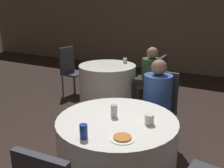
{
  "coord_description": "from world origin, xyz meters",
  "views": [
    {
      "loc": [
        0.94,
        -1.95,
        1.75
      ],
      "look_at": [
        -0.49,
        0.68,
        0.83
      ],
      "focal_mm": 40.0,
      "sensor_mm": 36.0,
      "label": 1
    }
  ],
  "objects_px": {
    "chair_near_north": "(160,103)",
    "pizza_plate_near": "(122,138)",
    "chair_far_east": "(157,79)",
    "table_near": "(117,152)",
    "soda_can_silver": "(114,111)",
    "soda_can_blue": "(84,131)",
    "person_green_jacket": "(147,78)",
    "person_blue_shirt": "(155,105)",
    "chair_far_west": "(70,67)",
    "table_far": "(107,84)"
  },
  "relations": [
    {
      "from": "table_far",
      "to": "person_green_jacket",
      "type": "relative_size",
      "value": 0.94
    },
    {
      "from": "table_near",
      "to": "pizza_plate_near",
      "type": "distance_m",
      "value": 0.53
    },
    {
      "from": "table_far",
      "to": "chair_far_east",
      "type": "height_order",
      "value": "chair_far_east"
    },
    {
      "from": "person_blue_shirt",
      "to": "pizza_plate_near",
      "type": "height_order",
      "value": "person_blue_shirt"
    },
    {
      "from": "chair_near_north",
      "to": "pizza_plate_near",
      "type": "height_order",
      "value": "chair_near_north"
    },
    {
      "from": "pizza_plate_near",
      "to": "soda_can_silver",
      "type": "relative_size",
      "value": 1.77
    },
    {
      "from": "table_near",
      "to": "person_blue_shirt",
      "type": "xyz_separation_m",
      "value": [
        0.09,
        0.83,
        0.23
      ]
    },
    {
      "from": "soda_can_blue",
      "to": "table_near",
      "type": "bearing_deg",
      "value": 81.44
    },
    {
      "from": "chair_far_west",
      "to": "pizza_plate_near",
      "type": "height_order",
      "value": "chair_far_west"
    },
    {
      "from": "table_far",
      "to": "pizza_plate_near",
      "type": "xyz_separation_m",
      "value": [
        1.44,
        -2.28,
        0.37
      ]
    },
    {
      "from": "chair_near_north",
      "to": "person_blue_shirt",
      "type": "bearing_deg",
      "value": 90.0
    },
    {
      "from": "soda_can_silver",
      "to": "soda_can_blue",
      "type": "bearing_deg",
      "value": -91.99
    },
    {
      "from": "table_near",
      "to": "soda_can_blue",
      "type": "relative_size",
      "value": 9.54
    },
    {
      "from": "table_near",
      "to": "pizza_plate_near",
      "type": "relative_size",
      "value": 5.39
    },
    {
      "from": "person_blue_shirt",
      "to": "table_near",
      "type": "bearing_deg",
      "value": 90.0
    },
    {
      "from": "table_near",
      "to": "chair_far_east",
      "type": "relative_size",
      "value": 1.2
    },
    {
      "from": "chair_far_east",
      "to": "person_blue_shirt",
      "type": "xyz_separation_m",
      "value": [
        0.38,
        -1.19,
        0.02
      ]
    },
    {
      "from": "table_near",
      "to": "person_green_jacket",
      "type": "distance_m",
      "value": 2.07
    },
    {
      "from": "soda_can_silver",
      "to": "person_blue_shirt",
      "type": "bearing_deg",
      "value": 79.61
    },
    {
      "from": "table_near",
      "to": "chair_far_west",
      "type": "height_order",
      "value": "chair_far_west"
    },
    {
      "from": "chair_near_north",
      "to": "pizza_plate_near",
      "type": "relative_size",
      "value": 4.5
    },
    {
      "from": "person_green_jacket",
      "to": "pizza_plate_near",
      "type": "xyz_separation_m",
      "value": [
        0.67,
        -2.32,
        0.17
      ]
    },
    {
      "from": "table_near",
      "to": "chair_far_west",
      "type": "bearing_deg",
      "value": 136.37
    },
    {
      "from": "chair_far_west",
      "to": "person_blue_shirt",
      "type": "bearing_deg",
      "value": 67.08
    },
    {
      "from": "chair_far_west",
      "to": "soda_can_blue",
      "type": "relative_size",
      "value": 7.97
    },
    {
      "from": "chair_far_east",
      "to": "pizza_plate_near",
      "type": "relative_size",
      "value": 4.5
    },
    {
      "from": "soda_can_blue",
      "to": "table_far",
      "type": "bearing_deg",
      "value": 115.54
    },
    {
      "from": "table_far",
      "to": "chair_far_west",
      "type": "height_order",
      "value": "chair_far_west"
    },
    {
      "from": "table_near",
      "to": "person_green_jacket",
      "type": "relative_size",
      "value": 1.04
    },
    {
      "from": "chair_far_east",
      "to": "pizza_plate_near",
      "type": "xyz_separation_m",
      "value": [
        0.49,
        -2.33,
        0.16
      ]
    },
    {
      "from": "chair_near_north",
      "to": "chair_far_east",
      "type": "relative_size",
      "value": 1.0
    },
    {
      "from": "table_near",
      "to": "chair_near_north",
      "type": "relative_size",
      "value": 1.2
    },
    {
      "from": "chair_far_east",
      "to": "person_blue_shirt",
      "type": "height_order",
      "value": "person_blue_shirt"
    },
    {
      "from": "chair_near_north",
      "to": "pizza_plate_near",
      "type": "distance_m",
      "value": 1.31
    },
    {
      "from": "chair_near_north",
      "to": "chair_far_west",
      "type": "height_order",
      "value": "same"
    },
    {
      "from": "person_blue_shirt",
      "to": "soda_can_blue",
      "type": "bearing_deg",
      "value": 89.26
    },
    {
      "from": "pizza_plate_near",
      "to": "chair_near_north",
      "type": "bearing_deg",
      "value": 94.26
    },
    {
      "from": "soda_can_silver",
      "to": "soda_can_blue",
      "type": "xyz_separation_m",
      "value": [
        -0.02,
        -0.49,
        0.0
      ]
    },
    {
      "from": "table_near",
      "to": "person_green_jacket",
      "type": "xyz_separation_m",
      "value": [
        -0.46,
        2.01,
        0.2
      ]
    },
    {
      "from": "soda_can_silver",
      "to": "soda_can_blue",
      "type": "height_order",
      "value": "same"
    },
    {
      "from": "table_far",
      "to": "soda_can_silver",
      "type": "distance_m",
      "value": 2.3
    },
    {
      "from": "chair_far_west",
      "to": "person_blue_shirt",
      "type": "height_order",
      "value": "person_blue_shirt"
    },
    {
      "from": "pizza_plate_near",
      "to": "soda_can_blue",
      "type": "distance_m",
      "value": 0.32
    },
    {
      "from": "chair_far_east",
      "to": "soda_can_silver",
      "type": "distance_m",
      "value": 2.01
    },
    {
      "from": "pizza_plate_near",
      "to": "soda_can_blue",
      "type": "bearing_deg",
      "value": -152.18
    },
    {
      "from": "table_near",
      "to": "pizza_plate_near",
      "type": "xyz_separation_m",
      "value": [
        0.21,
        -0.31,
        0.37
      ]
    },
    {
      "from": "person_green_jacket",
      "to": "soda_can_silver",
      "type": "distance_m",
      "value": 2.03
    },
    {
      "from": "chair_far_east",
      "to": "soda_can_blue",
      "type": "xyz_separation_m",
      "value": [
        0.21,
        -2.47,
        0.22
      ]
    },
    {
      "from": "table_far",
      "to": "person_green_jacket",
      "type": "bearing_deg",
      "value": 3.03
    },
    {
      "from": "chair_far_east",
      "to": "chair_near_north",
      "type": "bearing_deg",
      "value": -161.96
    }
  ]
}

